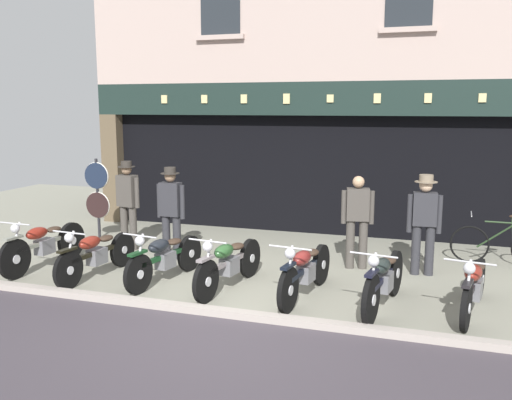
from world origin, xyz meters
name	(u,v)px	position (x,y,z in m)	size (l,w,h in m)	color
ground	(192,352)	(0.00, -0.98, -0.04)	(22.20, 22.00, 0.18)	gray
shop_facade	(326,147)	(0.00, 6.98, 1.80)	(10.50, 4.42, 6.80)	black
motorcycle_far_left	(44,244)	(-3.81, 1.21, 0.43)	(0.62, 2.05, 0.93)	black
motorcycle_left	(96,253)	(-2.64, 1.03, 0.41)	(0.62, 1.96, 0.89)	black
motorcycle_center_left	(164,257)	(-1.46, 1.17, 0.41)	(0.62, 1.95, 0.91)	black
motorcycle_center	(229,263)	(-0.35, 1.15, 0.42)	(0.62, 2.01, 0.91)	black
motorcycle_center_right	(305,270)	(0.86, 1.13, 0.42)	(0.62, 2.01, 0.92)	black
motorcycle_right	(384,279)	(1.99, 1.02, 0.43)	(0.62, 1.97, 0.93)	black
motorcycle_far_right	(474,285)	(3.17, 1.19, 0.41)	(0.64, 1.93, 0.89)	black
salesman_left	(128,201)	(-3.10, 2.84, 0.97)	(0.55, 0.33, 1.74)	#47423D
shopkeeper_center	(171,208)	(-2.00, 2.50, 0.94)	(0.56, 0.35, 1.70)	#2D2D33
salesman_right	(357,218)	(1.36, 2.89, 0.90)	(0.55, 0.29, 1.62)	#47423D
assistant_far_right	(424,219)	(2.46, 2.86, 0.95)	(0.56, 0.36, 1.69)	#2D2D33
tyre_sign_pole	(97,192)	(-4.18, 3.42, 1.01)	(0.57, 0.06, 1.71)	#232328
advert_board_near	(388,165)	(1.64, 5.40, 1.58)	(0.75, 0.03, 1.09)	beige
advert_board_far	(441,161)	(2.70, 5.40, 1.68)	(0.78, 0.03, 1.02)	silver
leaning_bicycle	(501,244)	(3.77, 3.93, 0.37)	(1.71, 0.50, 0.93)	black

